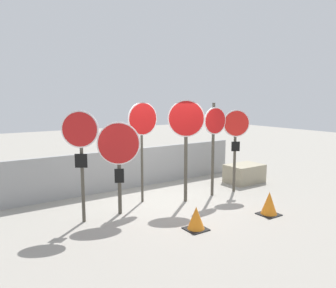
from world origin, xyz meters
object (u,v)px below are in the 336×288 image
(stop_sign_5, at_px, (236,134))
(traffic_cone_0, at_px, (196,218))
(stop_sign_1, at_px, (119,151))
(stop_sign_2, at_px, (143,127))
(stop_sign_3, at_px, (186,130))
(storage_crate, at_px, (244,173))
(stop_sign_4, at_px, (214,133))
(stop_sign_0, at_px, (81,142))
(traffic_cone_1, at_px, (269,203))

(stop_sign_5, distance_m, traffic_cone_0, 3.29)
(stop_sign_1, height_order, stop_sign_2, stop_sign_2)
(stop_sign_3, height_order, storage_crate, stop_sign_3)
(stop_sign_1, distance_m, storage_crate, 4.66)
(storage_crate, bearing_deg, stop_sign_3, -168.79)
(stop_sign_1, relative_size, stop_sign_2, 0.83)
(stop_sign_4, xyz_separation_m, stop_sign_5, (0.75, -0.04, -0.08))
(stop_sign_1, xyz_separation_m, stop_sign_3, (1.79, -0.10, 0.38))
(stop_sign_1, distance_m, stop_sign_4, 2.73)
(stop_sign_0, height_order, traffic_cone_0, stop_sign_0)
(stop_sign_4, bearing_deg, stop_sign_2, 164.38)
(traffic_cone_0, height_order, storage_crate, storage_crate)
(stop_sign_0, bearing_deg, traffic_cone_1, 6.43)
(stop_sign_2, bearing_deg, stop_sign_5, -15.45)
(stop_sign_0, relative_size, stop_sign_3, 0.92)
(stop_sign_2, height_order, stop_sign_4, stop_sign_2)
(stop_sign_2, xyz_separation_m, stop_sign_3, (0.91, -0.57, -0.08))
(stop_sign_5, bearing_deg, stop_sign_2, -164.50)
(traffic_cone_1, height_order, storage_crate, storage_crate)
(stop_sign_3, height_order, traffic_cone_0, stop_sign_3)
(stop_sign_2, relative_size, traffic_cone_0, 5.32)
(stop_sign_4, relative_size, traffic_cone_0, 5.25)
(traffic_cone_1, bearing_deg, stop_sign_2, 128.98)
(stop_sign_2, xyz_separation_m, stop_sign_4, (1.84, -0.58, -0.19))
(storage_crate, bearing_deg, traffic_cone_1, -125.92)
(stop_sign_4, relative_size, traffic_cone_1, 4.68)
(traffic_cone_1, distance_m, storage_crate, 2.89)
(stop_sign_2, relative_size, stop_sign_4, 1.01)
(traffic_cone_0, bearing_deg, traffic_cone_1, -7.80)
(stop_sign_0, relative_size, traffic_cone_1, 4.45)
(traffic_cone_0, bearing_deg, stop_sign_0, 137.20)
(traffic_cone_1, bearing_deg, stop_sign_4, 92.60)
(stop_sign_5, xyz_separation_m, traffic_cone_1, (-0.67, -1.75, -1.38))
(stop_sign_2, height_order, stop_sign_3, stop_sign_3)
(traffic_cone_0, distance_m, storage_crate, 4.15)
(stop_sign_1, relative_size, storage_crate, 1.86)
(stop_sign_5, relative_size, storage_crate, 2.04)
(traffic_cone_1, bearing_deg, traffic_cone_0, 172.20)
(stop_sign_1, xyz_separation_m, stop_sign_2, (0.88, 0.47, 0.46))
(stop_sign_0, bearing_deg, stop_sign_1, 34.82)
(stop_sign_0, xyz_separation_m, traffic_cone_1, (3.66, -1.89, -1.46))
(stop_sign_1, bearing_deg, stop_sign_0, -152.07)
(stop_sign_1, bearing_deg, stop_sign_4, 24.56)
(stop_sign_5, height_order, traffic_cone_0, stop_sign_5)
(stop_sign_3, height_order, stop_sign_4, stop_sign_3)
(storage_crate, bearing_deg, traffic_cone_0, -150.01)
(stop_sign_0, height_order, stop_sign_4, stop_sign_4)
(stop_sign_3, height_order, traffic_cone_1, stop_sign_3)
(stop_sign_5, bearing_deg, stop_sign_1, -153.52)
(stop_sign_2, relative_size, stop_sign_5, 1.10)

